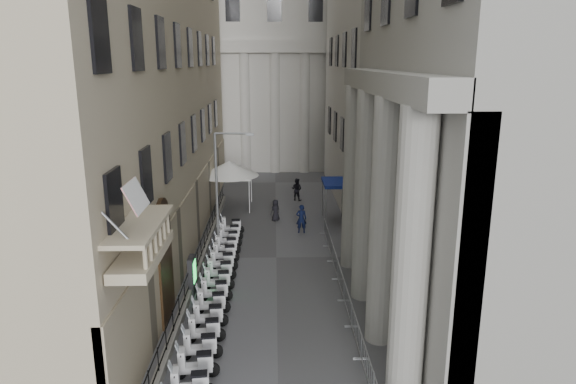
% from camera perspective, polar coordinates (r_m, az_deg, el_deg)
% --- Properties ---
extents(far_building, '(22.00, 10.00, 30.00)m').
position_cam_1_polar(far_building, '(57.26, -1.54, 18.14)').
color(far_building, '#B2AFA8').
rests_on(far_building, ground).
extents(iron_fence, '(0.30, 28.00, 1.40)m').
position_cam_1_polar(iron_fence, '(29.69, -9.70, -8.12)').
color(iron_fence, black).
rests_on(iron_fence, ground).
extents(blue_awning, '(1.60, 3.00, 3.00)m').
position_cam_1_polar(blue_awning, '(37.14, 5.07, -3.31)').
color(blue_awning, navy).
rests_on(blue_awning, ground).
extents(scooter_2, '(1.45, 0.71, 1.50)m').
position_cam_1_polar(scooter_2, '(20.25, -10.12, -19.66)').
color(scooter_2, silver).
rests_on(scooter_2, ground).
extents(scooter_3, '(1.45, 0.71, 1.50)m').
position_cam_1_polar(scooter_3, '(21.27, -9.62, -17.81)').
color(scooter_3, silver).
rests_on(scooter_3, ground).
extents(scooter_4, '(1.45, 0.71, 1.50)m').
position_cam_1_polar(scooter_4, '(22.31, -9.17, -16.13)').
color(scooter_4, silver).
rests_on(scooter_4, ground).
extents(scooter_5, '(1.45, 0.71, 1.50)m').
position_cam_1_polar(scooter_5, '(23.38, -8.77, -14.60)').
color(scooter_5, silver).
rests_on(scooter_5, ground).
extents(scooter_6, '(1.45, 0.71, 1.50)m').
position_cam_1_polar(scooter_6, '(24.45, -8.41, -13.20)').
color(scooter_6, silver).
rests_on(scooter_6, ground).
extents(scooter_7, '(1.45, 0.71, 1.50)m').
position_cam_1_polar(scooter_7, '(25.55, -8.08, -11.92)').
color(scooter_7, silver).
rests_on(scooter_7, ground).
extents(scooter_8, '(1.45, 0.71, 1.50)m').
position_cam_1_polar(scooter_8, '(26.65, -7.79, -10.75)').
color(scooter_8, silver).
rests_on(scooter_8, ground).
extents(scooter_9, '(1.45, 0.71, 1.50)m').
position_cam_1_polar(scooter_9, '(27.77, -7.52, -9.67)').
color(scooter_9, silver).
rests_on(scooter_9, ground).
extents(scooter_10, '(1.45, 0.71, 1.50)m').
position_cam_1_polar(scooter_10, '(28.89, -7.27, -8.67)').
color(scooter_10, silver).
rests_on(scooter_10, ground).
extents(scooter_11, '(1.45, 0.71, 1.50)m').
position_cam_1_polar(scooter_11, '(30.02, -7.04, -7.75)').
color(scooter_11, silver).
rests_on(scooter_11, ground).
extents(scooter_12, '(1.45, 0.71, 1.50)m').
position_cam_1_polar(scooter_12, '(31.17, -6.83, -6.90)').
color(scooter_12, silver).
rests_on(scooter_12, ground).
extents(scooter_13, '(1.45, 0.71, 1.50)m').
position_cam_1_polar(scooter_13, '(32.31, -6.64, -6.10)').
color(scooter_13, silver).
rests_on(scooter_13, ground).
extents(scooter_14, '(1.45, 0.71, 1.50)m').
position_cam_1_polar(scooter_14, '(33.47, -6.46, -5.36)').
color(scooter_14, silver).
rests_on(scooter_14, ground).
extents(scooter_15, '(1.45, 0.71, 1.50)m').
position_cam_1_polar(scooter_15, '(34.63, -6.29, -4.67)').
color(scooter_15, silver).
rests_on(scooter_15, ground).
extents(barrier_1, '(0.60, 2.40, 1.10)m').
position_cam_1_polar(barrier_1, '(20.13, 8.70, -19.83)').
color(barrier_1, '#A3A5AB').
rests_on(barrier_1, ground).
extents(barrier_2, '(0.60, 2.40, 1.10)m').
position_cam_1_polar(barrier_2, '(22.20, 7.54, -16.23)').
color(barrier_2, '#A3A5AB').
rests_on(barrier_2, ground).
extents(barrier_3, '(0.60, 2.40, 1.10)m').
position_cam_1_polar(barrier_3, '(24.36, 6.61, -13.25)').
color(barrier_3, '#A3A5AB').
rests_on(barrier_3, ground).
extents(barrier_4, '(0.60, 2.40, 1.10)m').
position_cam_1_polar(barrier_4, '(26.58, 5.85, -10.76)').
color(barrier_4, '#A3A5AB').
rests_on(barrier_4, ground).
extents(barrier_5, '(0.60, 2.40, 1.10)m').
position_cam_1_polar(barrier_5, '(28.84, 5.22, -8.65)').
color(barrier_5, '#A3A5AB').
rests_on(barrier_5, ground).
extents(barrier_6, '(0.60, 2.40, 1.10)m').
position_cam_1_polar(barrier_6, '(31.14, 4.69, -6.86)').
color(barrier_6, '#A3A5AB').
rests_on(barrier_6, ground).
extents(barrier_7, '(0.60, 2.40, 1.10)m').
position_cam_1_polar(barrier_7, '(33.47, 4.24, -5.31)').
color(barrier_7, '#A3A5AB').
rests_on(barrier_7, ground).
extents(security_tent, '(4.58, 4.58, 3.72)m').
position_cam_1_polar(security_tent, '(40.13, -6.55, 2.59)').
color(security_tent, silver).
rests_on(security_tent, ground).
extents(street_lamp, '(2.37, 0.38, 7.24)m').
position_cam_1_polar(street_lamp, '(30.67, -7.49, 1.09)').
color(street_lamp, gray).
rests_on(street_lamp, ground).
extents(info_kiosk, '(0.30, 0.91, 1.93)m').
position_cam_1_polar(info_kiosk, '(26.12, -10.62, -9.06)').
color(info_kiosk, black).
rests_on(info_kiosk, ground).
extents(pedestrian_a, '(0.72, 0.48, 1.96)m').
position_cam_1_polar(pedestrian_a, '(34.43, 1.49, -2.99)').
color(pedestrian_a, black).
rests_on(pedestrian_a, ground).
extents(pedestrian_b, '(1.13, 1.05, 1.87)m').
position_cam_1_polar(pedestrian_b, '(42.37, 0.97, 0.30)').
color(pedestrian_b, black).
rests_on(pedestrian_b, ground).
extents(pedestrian_c, '(0.91, 0.87, 1.57)m').
position_cam_1_polar(pedestrian_c, '(37.04, -1.40, -2.04)').
color(pedestrian_c, black).
rests_on(pedestrian_c, ground).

